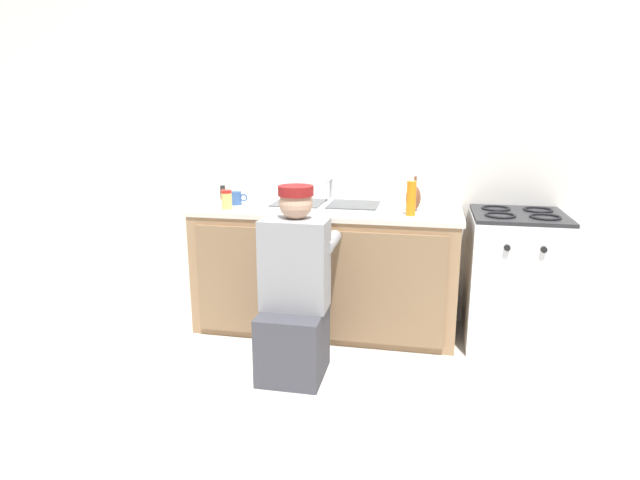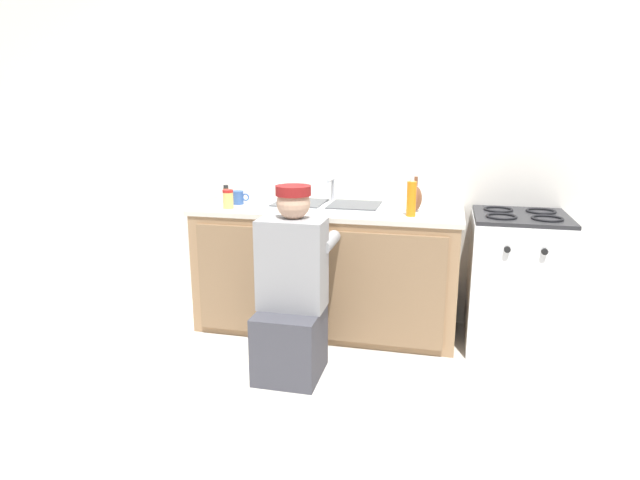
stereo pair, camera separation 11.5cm
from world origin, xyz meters
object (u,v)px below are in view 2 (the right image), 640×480
(soap_bottle_orange, at_px, (411,198))
(vase_decorative, at_px, (414,198))
(sink_double_basin, at_px, (327,206))
(spice_bottle_pepper, at_px, (226,192))
(condiment_jar, at_px, (228,199))
(plumber_person, at_px, (292,298))
(stove_range, at_px, (516,281))
(coffee_mug, at_px, (238,198))

(soap_bottle_orange, relative_size, vase_decorative, 1.09)
(sink_double_basin, relative_size, spice_bottle_pepper, 7.62)
(soap_bottle_orange, bearing_deg, vase_decorative, 87.39)
(vase_decorative, bearing_deg, spice_bottle_pepper, 173.17)
(vase_decorative, bearing_deg, condiment_jar, -171.11)
(spice_bottle_pepper, relative_size, condiment_jar, 0.82)
(plumber_person, xyz_separation_m, soap_bottle_orange, (0.62, 0.57, 0.51))
(sink_double_basin, height_order, spice_bottle_pepper, sink_double_basin)
(stove_range, distance_m, spice_bottle_pepper, 2.14)
(condiment_jar, bearing_deg, coffee_mug, 88.90)
(plumber_person, relative_size, condiment_jar, 8.63)
(soap_bottle_orange, height_order, spice_bottle_pepper, soap_bottle_orange)
(coffee_mug, bearing_deg, soap_bottle_orange, -7.07)
(sink_double_basin, xyz_separation_m, vase_decorative, (0.58, 0.04, 0.07))
(vase_decorative, bearing_deg, plumber_person, -130.27)
(soap_bottle_orange, height_order, vase_decorative, soap_bottle_orange)
(vase_decorative, bearing_deg, sink_double_basin, -176.36)
(plumber_person, bearing_deg, stove_range, 28.43)
(vase_decorative, relative_size, condiment_jar, 1.80)
(stove_range, bearing_deg, plumber_person, -151.57)
(soap_bottle_orange, relative_size, spice_bottle_pepper, 2.38)
(coffee_mug, xyz_separation_m, vase_decorative, (1.23, 0.02, 0.04))
(soap_bottle_orange, relative_size, coffee_mug, 1.98)
(spice_bottle_pepper, height_order, condiment_jar, condiment_jar)
(soap_bottle_orange, xyz_separation_m, spice_bottle_pepper, (-1.40, 0.34, -0.06))
(coffee_mug, distance_m, condiment_jar, 0.17)
(condiment_jar, bearing_deg, spice_bottle_pepper, 115.32)
(stove_range, xyz_separation_m, soap_bottle_orange, (-0.68, -0.13, 0.53))
(plumber_person, bearing_deg, soap_bottle_orange, 42.60)
(coffee_mug, height_order, vase_decorative, vase_decorative)
(spice_bottle_pepper, height_order, vase_decorative, vase_decorative)
(sink_double_basin, xyz_separation_m, condiment_jar, (-0.65, -0.16, 0.05))
(stove_range, xyz_separation_m, coffee_mug, (-1.90, 0.02, 0.47))
(soap_bottle_orange, bearing_deg, spice_bottle_pepper, 166.35)
(condiment_jar, bearing_deg, plumber_person, -42.24)
(vase_decorative, xyz_separation_m, condiment_jar, (-1.23, -0.19, -0.03))
(sink_double_basin, height_order, coffee_mug, sink_double_basin)
(stove_range, height_order, vase_decorative, vase_decorative)
(sink_double_basin, xyz_separation_m, coffee_mug, (-0.65, 0.02, 0.03))
(stove_range, relative_size, soap_bottle_orange, 3.56)
(sink_double_basin, xyz_separation_m, stove_range, (1.25, -0.00, -0.44))
(soap_bottle_orange, distance_m, vase_decorative, 0.17)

